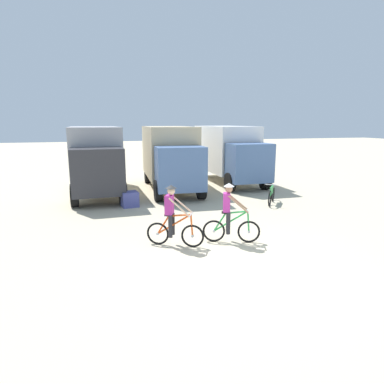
# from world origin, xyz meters

# --- Properties ---
(ground_plane) EXTENTS (120.00, 120.00, 0.00)m
(ground_plane) POSITION_xyz_m (0.00, 0.00, 0.00)
(ground_plane) COLOR beige
(box_truck_grey_hauler) EXTENTS (2.49, 6.79, 3.35)m
(box_truck_grey_hauler) POSITION_xyz_m (-3.35, 10.11, 1.87)
(box_truck_grey_hauler) COLOR #9E9EA3
(box_truck_grey_hauler) RESTS_ON ground
(box_truck_tan_camper) EXTENTS (2.75, 6.87, 3.35)m
(box_truck_tan_camper) POSITION_xyz_m (0.48, 10.05, 1.87)
(box_truck_tan_camper) COLOR #CCB78E
(box_truck_tan_camper) RESTS_ON ground
(box_truck_avon_van) EXTENTS (2.41, 6.76, 3.35)m
(box_truck_avon_van) POSITION_xyz_m (4.36, 11.26, 1.87)
(box_truck_avon_van) COLOR white
(box_truck_avon_van) RESTS_ON ground
(cyclist_orange_shirt) EXTENTS (1.55, 0.90, 1.82)m
(cyclist_orange_shirt) POSITION_xyz_m (-1.33, 1.65, 0.85)
(cyclist_orange_shirt) COLOR black
(cyclist_orange_shirt) RESTS_ON ground
(cyclist_cowboy_hat) EXTENTS (1.64, 0.74, 1.82)m
(cyclist_cowboy_hat) POSITION_xyz_m (0.37, 1.47, 0.85)
(cyclist_cowboy_hat) COLOR black
(cyclist_cowboy_hat) RESTS_ON ground
(bicycle_spare) EXTENTS (1.09, 1.42, 0.97)m
(bicycle_spare) POSITION_xyz_m (4.07, 5.52, 0.40)
(bicycle_spare) COLOR black
(bicycle_spare) RESTS_ON ground
(supply_crate) EXTENTS (0.76, 0.71, 0.66)m
(supply_crate) POSITION_xyz_m (-2.06, 6.75, 0.33)
(supply_crate) COLOR #4C5199
(supply_crate) RESTS_ON ground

